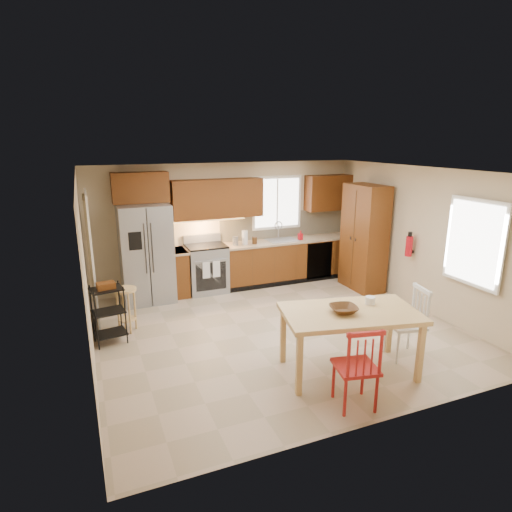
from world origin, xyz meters
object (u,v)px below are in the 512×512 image
object	(u,v)px
pantry	(364,238)
table_bowl	(343,313)
refrigerator	(146,254)
range_stove	(207,269)
dining_table	(349,342)
chair_white	(405,323)
chair_red	(356,365)
soap_bottle	(300,235)
bar_stool	(127,310)
table_jar	(370,302)
fire_extinguisher	(409,246)
utility_cart	(109,315)

from	to	relation	value
pantry	table_bowl	bearing A→B (deg)	-129.79
refrigerator	pantry	world-z (taller)	pantry
range_stove	dining_table	bearing A→B (deg)	-76.72
chair_white	table_bowl	xyz separation A→B (m)	(-1.06, -0.05, 0.34)
range_stove	chair_red	world-z (taller)	chair_red
soap_bottle	table_bowl	world-z (taller)	soap_bottle
chair_white	bar_stool	size ratio (longest dim) A/B	1.41
table_bowl	range_stove	bearing A→B (deg)	101.69
chair_red	table_jar	xyz separation A→B (m)	(0.72, 0.76, 0.37)
range_stove	chair_white	world-z (taller)	chair_white
fire_extinguisher	pantry	bearing A→B (deg)	100.78
chair_red	bar_stool	xyz separation A→B (m)	(-2.18, 3.00, -0.14)
pantry	chair_white	world-z (taller)	pantry
pantry	chair_red	xyz separation A→B (m)	(-2.47, -3.32, -0.55)
fire_extinguisher	bar_stool	bearing A→B (deg)	171.41
chair_red	dining_table	bearing A→B (deg)	73.63
fire_extinguisher	dining_table	size ratio (longest dim) A/B	0.21
soap_bottle	utility_cart	size ratio (longest dim) A/B	0.21
table_jar	range_stove	bearing A→B (deg)	109.20
range_stove	soap_bottle	size ratio (longest dim) A/B	4.82
refrigerator	bar_stool	bearing A→B (deg)	-112.66
chair_red	table_jar	distance (m)	1.11
table_jar	table_bowl	bearing A→B (deg)	-167.47
soap_bottle	fire_extinguisher	xyz separation A→B (m)	(1.15, -1.95, 0.10)
dining_table	fire_extinguisher	bearing A→B (deg)	46.89
pantry	range_stove	bearing A→B (deg)	161.71
soap_bottle	chair_red	size ratio (longest dim) A/B	0.19
refrigerator	dining_table	world-z (taller)	refrigerator
fire_extinguisher	chair_red	bearing A→B (deg)	-139.60
table_bowl	refrigerator	bearing A→B (deg)	117.93
dining_table	chair_white	world-z (taller)	chair_white
refrigerator	bar_stool	world-z (taller)	refrigerator
bar_stool	dining_table	bearing A→B (deg)	-44.75
pantry	utility_cart	world-z (taller)	pantry
chair_white	table_jar	size ratio (longest dim) A/B	6.30
chair_red	chair_white	size ratio (longest dim) A/B	1.00
dining_table	chair_white	bearing A→B (deg)	14.94
soap_bottle	pantry	size ratio (longest dim) A/B	0.09
dining_table	chair_red	world-z (taller)	chair_red
dining_table	chair_red	xyz separation A→B (m)	(-0.35, -0.65, 0.09)
table_bowl	table_jar	world-z (taller)	table_jar
dining_table	table_jar	xyz separation A→B (m)	(0.37, 0.11, 0.46)
soap_bottle	chair_red	distance (m)	4.51
pantry	chair_white	distance (m)	2.92
table_bowl	table_jar	size ratio (longest dim) A/B	2.17
utility_cart	range_stove	bearing A→B (deg)	31.08
pantry	table_jar	xyz separation A→B (m)	(-1.74, -2.56, -0.18)
fire_extinguisher	table_bowl	xyz separation A→B (m)	(-2.42, -1.62, -0.26)
refrigerator	table_bowl	distance (m)	4.07
soap_bottle	pantry	bearing A→B (deg)	-43.45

